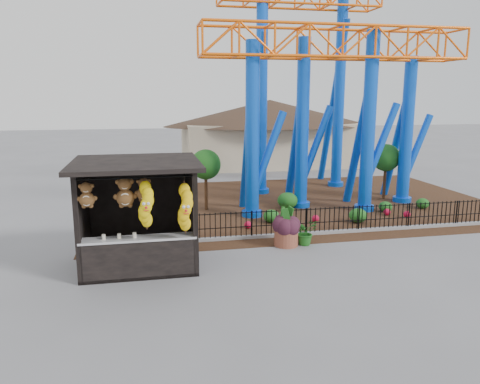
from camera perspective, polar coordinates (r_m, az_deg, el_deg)
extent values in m
plane|color=slate|center=(13.47, 0.98, -9.66)|extent=(120.00, 120.00, 0.00)
cube|color=#331E11|center=(21.89, 6.67, -1.31)|extent=(18.00, 12.00, 0.02)
cube|color=gray|center=(17.35, 11.83, -4.77)|extent=(18.00, 0.18, 0.12)
cube|color=black|center=(14.29, -12.05, -8.43)|extent=(3.20, 2.60, 0.10)
cube|color=black|center=(15.07, -12.27, -1.63)|extent=(3.20, 0.12, 3.00)
cube|color=black|center=(13.98, -18.63, -3.02)|extent=(0.12, 2.60, 3.00)
cube|color=black|center=(13.92, -5.95, -2.52)|extent=(0.12, 2.60, 3.00)
cube|color=black|center=(13.32, -12.61, 3.46)|extent=(3.50, 3.40, 0.12)
cube|color=black|center=(12.80, -19.23, -4.39)|extent=(0.14, 0.14, 3.00)
cube|color=black|center=(12.74, -5.45, -3.86)|extent=(0.14, 0.14, 3.00)
cube|color=black|center=(13.14, -12.16, -7.93)|extent=(3.00, 0.50, 1.10)
cube|color=#BCBCC1|center=(12.96, -12.27, -5.56)|extent=(3.10, 0.55, 0.06)
cylinder|color=black|center=(12.17, -12.64, 1.69)|extent=(2.90, 0.04, 0.04)
cylinder|color=blue|center=(18.78, 1.52, 7.41)|extent=(0.56, 0.56, 7.00)
cylinder|color=blue|center=(19.33, 1.47, -2.64)|extent=(0.84, 0.84, 0.24)
cylinder|color=blue|center=(20.61, 7.61, 8.11)|extent=(0.56, 0.56, 7.30)
cylinder|color=blue|center=(21.12, 7.35, -1.49)|extent=(0.84, 0.84, 0.24)
cylinder|color=blue|center=(20.48, 15.42, 8.05)|extent=(0.56, 0.56, 7.50)
cylinder|color=blue|center=(21.00, 14.89, -1.87)|extent=(0.84, 0.84, 0.24)
cylinder|color=blue|center=(22.77, 19.66, 6.99)|extent=(0.56, 0.56, 6.60)
cylinder|color=blue|center=(23.21, 19.12, -0.85)|extent=(0.84, 0.84, 0.24)
cylinder|color=blue|center=(23.45, 2.65, 11.31)|extent=(0.56, 0.56, 9.50)
cylinder|color=blue|center=(23.94, 2.54, 0.16)|extent=(0.84, 0.84, 0.24)
cylinder|color=blue|center=(25.86, 12.04, 12.22)|extent=(0.56, 0.56, 10.50)
cylinder|color=blue|center=(26.29, 11.56, 0.98)|extent=(0.84, 0.84, 0.24)
cylinder|color=blue|center=(19.74, 0.91, 5.07)|extent=(0.36, 2.21, 5.85)
cylinder|color=blue|center=(19.34, 3.33, 4.39)|extent=(1.62, 0.32, 3.73)
cylinder|color=blue|center=(21.54, 6.76, 5.85)|extent=(0.36, 2.29, 6.10)
cylinder|color=blue|center=(21.22, 9.06, 5.20)|extent=(1.67, 0.32, 3.88)
cylinder|color=blue|center=(21.35, 14.20, 5.72)|extent=(0.36, 2.34, 6.26)
cylinder|color=blue|center=(21.16, 16.59, 5.03)|extent=(1.71, 0.32, 3.99)
cylinder|color=blue|center=(23.61, 18.40, 5.20)|extent=(0.36, 2.10, 5.53)
cylinder|color=blue|center=(23.48, 20.58, 4.61)|extent=(1.54, 0.32, 3.52)
cylinder|color=brown|center=(15.65, 5.64, -5.49)|extent=(0.98, 0.98, 0.59)
ellipsoid|color=#341422|center=(15.48, 5.69, -3.32)|extent=(0.70, 0.70, 0.64)
imported|color=#174E17|center=(15.80, 7.98, -4.86)|extent=(0.95, 0.89, 0.86)
ellipsoid|color=#1A5218|center=(18.34, 3.85, -2.96)|extent=(0.64, 0.64, 0.51)
ellipsoid|color=#1A5218|center=(18.88, 14.19, -2.79)|extent=(0.70, 0.70, 0.56)
ellipsoid|color=#1A5218|center=(20.91, 17.31, -1.72)|extent=(0.56, 0.56, 0.45)
ellipsoid|color=#1A5218|center=(20.66, 5.81, -1.04)|extent=(0.89, 0.89, 0.71)
ellipsoid|color=#1A5218|center=(22.08, 21.37, -1.31)|extent=(0.57, 0.57, 0.45)
sphere|color=red|center=(17.52, 0.98, -4.02)|extent=(0.28, 0.28, 0.28)
sphere|color=red|center=(18.66, 9.19, -3.20)|extent=(0.28, 0.28, 0.28)
sphere|color=red|center=(20.36, 17.48, -2.34)|extent=(0.28, 0.28, 0.28)
sphere|color=red|center=(20.23, 19.68, -2.57)|extent=(0.28, 0.28, 0.28)
cube|color=#BFAD8C|center=(33.58, 3.60, 5.86)|extent=(12.00, 6.00, 3.00)
cone|color=#332319|center=(33.42, 3.65, 9.96)|extent=(15.00, 15.00, 1.80)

